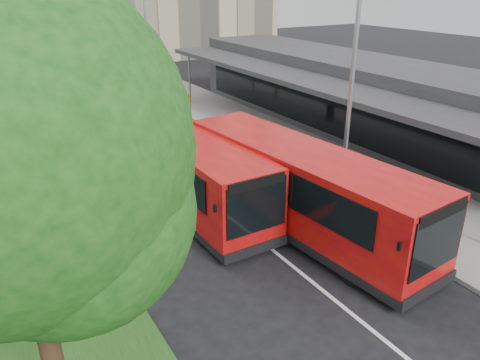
% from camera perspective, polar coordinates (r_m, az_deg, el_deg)
% --- Properties ---
extents(ground, '(120.00, 120.00, 0.00)m').
position_cam_1_polar(ground, '(14.63, 5.08, -9.37)').
color(ground, black).
rests_on(ground, ground).
extents(pavement, '(5.00, 80.00, 0.15)m').
position_cam_1_polar(pavement, '(33.65, -6.63, 9.75)').
color(pavement, gray).
rests_on(pavement, ground).
extents(lane_centre_line, '(0.12, 70.00, 0.01)m').
position_cam_1_polar(lane_centre_line, '(27.11, -13.76, 5.75)').
color(lane_centre_line, silver).
rests_on(lane_centre_line, ground).
extents(kerb_dashes, '(0.12, 56.00, 0.01)m').
position_cam_1_polar(kerb_dashes, '(31.77, -10.33, 8.59)').
color(kerb_dashes, silver).
rests_on(kerb_dashes, ground).
extents(station_building, '(7.70, 26.00, 4.00)m').
position_cam_1_polar(station_building, '(26.19, 14.57, 9.70)').
color(station_building, '#2C2C2E').
rests_on(station_building, ground).
extents(tree_near, '(5.18, 5.18, 8.32)m').
position_cam_1_polar(tree_near, '(7.37, -26.01, 1.01)').
color(tree_near, '#362115').
rests_on(tree_near, ground).
extents(lamp_post_near, '(1.44, 0.28, 8.00)m').
position_cam_1_polar(lamp_post_near, '(16.82, 13.29, 11.89)').
color(lamp_post_near, '#999CA2').
rests_on(lamp_post_near, pavement).
extents(lamp_post_far, '(1.44, 0.28, 8.00)m').
position_cam_1_polar(lamp_post_far, '(34.03, -11.51, 17.54)').
color(lamp_post_far, '#999CA2').
rests_on(lamp_post_far, pavement).
extents(bus_main, '(3.45, 10.23, 2.84)m').
position_cam_1_polar(bus_main, '(15.66, 7.40, -1.09)').
color(bus_main, red).
rests_on(bus_main, ground).
extents(bus_second, '(2.63, 9.69, 2.73)m').
position_cam_1_polar(bus_second, '(17.58, -6.62, 1.53)').
color(bus_second, red).
rests_on(bus_second, ground).
extents(litter_bin, '(0.55, 0.55, 0.86)m').
position_cam_1_polar(litter_bin, '(25.45, 1.51, 6.65)').
color(litter_bin, '#3C2818').
rests_on(litter_bin, pavement).
extents(bollard, '(0.20, 0.20, 0.95)m').
position_cam_1_polar(bollard, '(30.74, -6.15, 9.53)').
color(bollard, '#FFAF0D').
rests_on(bollard, pavement).
extents(car_near, '(1.85, 3.75, 1.23)m').
position_cam_1_polar(car_near, '(48.83, -19.84, 13.43)').
color(car_near, '#5B0D1F').
rests_on(car_near, ground).
extents(car_far, '(2.28, 4.07, 1.27)m').
position_cam_1_polar(car_far, '(54.71, -24.64, 13.67)').
color(car_far, navy).
rests_on(car_far, ground).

